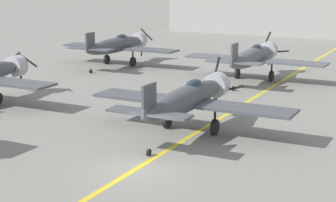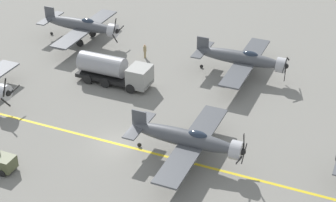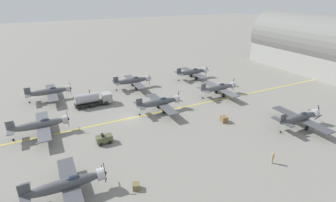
# 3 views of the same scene
# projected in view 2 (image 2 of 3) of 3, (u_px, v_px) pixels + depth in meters

# --- Properties ---
(ground_plane) EXTENTS (400.00, 400.00, 0.00)m
(ground_plane) POSITION_uv_depth(u_px,v_px,m) (120.00, 145.00, 48.69)
(ground_plane) COLOR gray
(taxiway_stripe) EXTENTS (0.30, 160.00, 0.01)m
(taxiway_stripe) POSITION_uv_depth(u_px,v_px,m) (120.00, 145.00, 48.69)
(taxiway_stripe) COLOR yellow
(taxiway_stripe) RESTS_ON ground
(airplane_mid_left) EXTENTS (12.00, 9.98, 3.65)m
(airplane_mid_left) POSITION_uv_depth(u_px,v_px,m) (243.00, 59.00, 58.63)
(airplane_mid_left) COLOR #4B4D52
(airplane_mid_left) RESTS_ON ground
(airplane_mid_center) EXTENTS (12.00, 9.98, 3.77)m
(airplane_mid_center) POSITION_uv_depth(u_px,v_px,m) (189.00, 139.00, 45.86)
(airplane_mid_center) COLOR #484A4F
(airplane_mid_center) RESTS_ON ground
(airplane_near_left) EXTENTS (12.00, 9.98, 3.67)m
(airplane_near_left) POSITION_uv_depth(u_px,v_px,m) (83.00, 25.00, 66.21)
(airplane_near_left) COLOR #4C4F54
(airplane_near_left) RESTS_ON ground
(fuel_tanker) EXTENTS (2.68, 8.00, 2.98)m
(fuel_tanker) POSITION_uv_depth(u_px,v_px,m) (114.00, 70.00, 57.45)
(fuel_tanker) COLOR black
(fuel_tanker) RESTS_ON ground
(ground_crew_inspecting) EXTENTS (0.36, 0.36, 1.64)m
(ground_crew_inspecting) POSITION_uv_depth(u_px,v_px,m) (145.00, 50.00, 62.89)
(ground_crew_inspecting) COLOR tan
(ground_crew_inspecting) RESTS_ON ground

